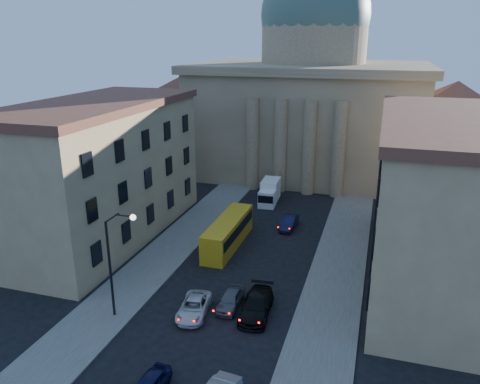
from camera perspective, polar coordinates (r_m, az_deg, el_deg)
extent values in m
cube|color=#575650|center=(47.21, -9.71, -8.02)|extent=(5.00, 60.00, 0.15)
cube|color=#575650|center=(42.97, 11.44, -10.94)|extent=(5.00, 60.00, 0.15)
cube|color=#766648|center=(77.42, 8.55, 8.61)|extent=(34.00, 26.00, 16.00)
cube|color=#766648|center=(76.48, 8.85, 14.83)|extent=(35.50, 27.50, 1.20)
cylinder|color=#766648|center=(76.35, 8.99, 17.52)|extent=(16.00, 16.00, 8.00)
sphere|color=#4A6559|center=(76.41, 9.15, 20.52)|extent=(16.40, 16.40, 16.40)
cube|color=#766648|center=(81.73, -6.58, 7.42)|extent=(13.00, 13.00, 11.00)
cone|color=brown|center=(80.66, -6.78, 12.66)|extent=(26.02, 26.02, 4.00)
cube|color=#766648|center=(75.73, 24.16, 5.06)|extent=(13.00, 13.00, 11.00)
cone|color=brown|center=(74.57, 24.91, 10.66)|extent=(26.02, 26.02, 4.00)
cylinder|color=#766648|center=(66.23, 1.54, 5.85)|extent=(1.80, 1.80, 13.00)
cylinder|color=#766648|center=(65.31, 4.94, 5.61)|extent=(1.80, 1.80, 13.00)
cylinder|color=#766648|center=(64.61, 8.42, 5.34)|extent=(1.80, 1.80, 13.00)
cylinder|color=#766648|center=(64.16, 11.96, 5.04)|extent=(1.80, 1.80, 13.00)
cube|color=tan|center=(52.09, -16.57, 2.17)|extent=(11.00, 26.00, 14.00)
cube|color=brown|center=(50.64, -17.32, 10.12)|extent=(11.60, 26.60, 0.80)
cube|color=tan|center=(44.14, 23.60, -1.51)|extent=(11.00, 26.00, 14.00)
cube|color=brown|center=(42.42, 24.85, 7.81)|extent=(11.60, 26.60, 0.80)
cylinder|color=black|center=(37.32, -15.53, -9.20)|extent=(0.20, 0.20, 8.00)
cylinder|color=black|center=(35.28, -15.37, -3.07)|extent=(1.30, 0.12, 0.96)
cylinder|color=black|center=(34.67, -14.01, -2.81)|extent=(1.30, 0.12, 0.12)
sphere|color=white|center=(34.32, -12.92, -3.03)|extent=(0.44, 0.44, 0.44)
imported|color=silver|center=(38.07, -5.63, -13.78)|extent=(2.77, 4.91, 1.30)
imported|color=black|center=(37.86, 2.02, -13.64)|extent=(2.57, 5.57, 1.58)
imported|color=#505155|center=(38.81, -1.17, -12.94)|extent=(1.70, 4.06, 1.37)
imported|color=black|center=(53.84, 5.99, -3.72)|extent=(1.65, 4.29, 1.39)
cube|color=gold|center=(48.93, -1.46, -4.98)|extent=(2.36, 10.40, 2.93)
cube|color=black|center=(48.74, -1.47, -4.47)|extent=(2.42, 9.84, 1.04)
cylinder|color=black|center=(46.41, -4.06, -7.73)|extent=(0.28, 0.95, 0.95)
cylinder|color=black|center=(45.82, -1.83, -8.05)|extent=(0.28, 0.95, 0.95)
cylinder|color=black|center=(52.89, -1.13, -4.29)|extent=(0.28, 0.95, 0.95)
cylinder|color=black|center=(52.38, 0.84, -4.53)|extent=(0.28, 0.95, 0.95)
cube|color=white|center=(60.20, 3.32, -0.85)|extent=(2.16, 2.24, 2.14)
cube|color=black|center=(59.16, 3.13, -0.92)|extent=(1.96, 0.21, 0.98)
cube|color=white|center=(62.29, 3.74, 0.29)|extent=(2.33, 3.85, 2.76)
cylinder|color=black|center=(60.26, 2.41, -1.49)|extent=(0.29, 0.81, 0.80)
cylinder|color=black|center=(59.95, 4.07, -1.62)|extent=(0.29, 0.81, 0.80)
cylinder|color=black|center=(63.56, 3.07, -0.43)|extent=(0.29, 0.81, 0.80)
cylinder|color=black|center=(63.26, 4.65, -0.55)|extent=(0.29, 0.81, 0.80)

